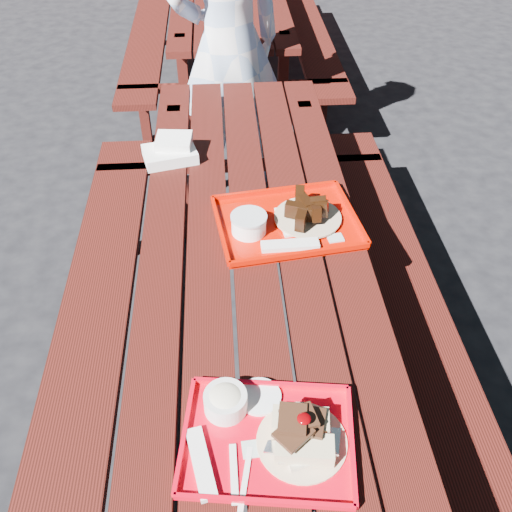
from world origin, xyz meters
name	(u,v)px	position (x,y,z in m)	size (l,w,h in m)	color
ground	(254,378)	(0.00, 0.00, 0.00)	(60.00, 60.00, 0.00)	black
picnic_table_near	(253,282)	(0.00, 0.00, 0.56)	(1.41, 2.40, 0.75)	#40100C
picnic_table_far	(228,10)	(0.00, 2.80, 0.56)	(1.41, 2.40, 0.75)	#40100C
near_tray	(268,428)	(-0.01, -0.71, 0.78)	(0.44, 0.36, 0.13)	red
far_tray	(285,222)	(0.11, 0.07, 0.77)	(0.52, 0.43, 0.08)	#BC0D00
white_cloth	(171,151)	(-0.29, 0.53, 0.78)	(0.23, 0.19, 0.08)	white
person	(228,46)	(-0.03, 1.45, 0.84)	(0.61, 0.40, 1.67)	#A3BBE0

